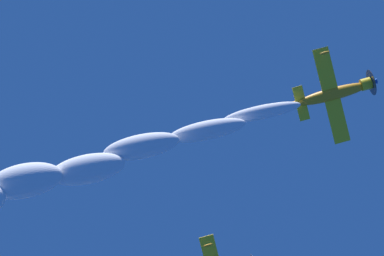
% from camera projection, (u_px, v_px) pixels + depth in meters
% --- Properties ---
extents(airplane_lead, '(8.03, 7.31, 3.06)m').
position_uv_depth(airplane_lead, '(336.00, 93.00, 70.14)').
color(airplane_lead, orange).
extents(smoke_trail_lead, '(15.45, 36.66, 7.71)m').
position_uv_depth(smoke_trail_lead, '(10.00, 189.00, 68.52)').
color(smoke_trail_lead, white).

